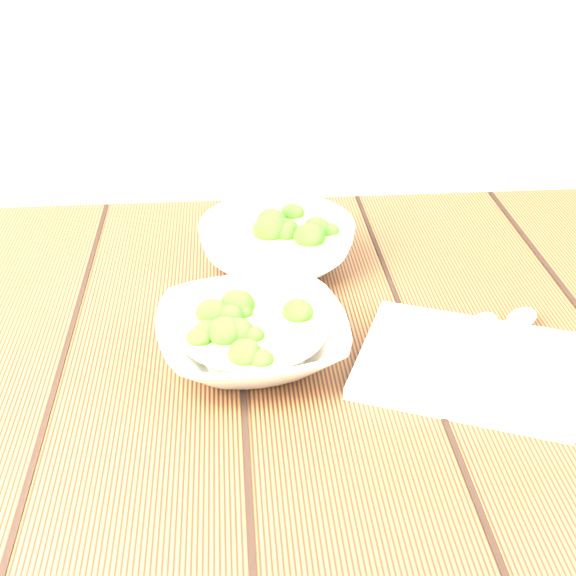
{
  "coord_description": "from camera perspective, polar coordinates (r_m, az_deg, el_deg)",
  "views": [
    {
      "loc": [
        -0.03,
        -0.79,
        1.27
      ],
      "look_at": [
        0.04,
        0.02,
        0.8
      ],
      "focal_mm": 50.0,
      "sensor_mm": 36.0,
      "label": 1
    }
  ],
  "objects": [
    {
      "name": "spoon_right",
      "position": [
        0.95,
        15.36,
        -2.99
      ],
      "size": [
        0.14,
        0.15,
        0.01
      ],
      "color": "#9F9B8D",
      "rests_on": "napkin"
    },
    {
      "name": "napkin",
      "position": [
        0.9,
        12.61,
        -5.34
      ],
      "size": [
        0.29,
        0.26,
        0.01
      ],
      "primitive_type": "cube",
      "rotation": [
        0.0,
        0.0,
        -0.4
      ],
      "color": "beige",
      "rests_on": "table"
    },
    {
      "name": "table",
      "position": [
        1.01,
        -2.04,
        -9.09
      ],
      "size": [
        1.2,
        0.8,
        0.75
      ],
      "color": "#3A2410",
      "rests_on": "ground"
    },
    {
      "name": "spoon_left",
      "position": [
        0.93,
        12.97,
        -3.51
      ],
      "size": [
        0.13,
        0.16,
        0.01
      ],
      "color": "#9F9B8D",
      "rests_on": "napkin"
    },
    {
      "name": "soup_bowl_front",
      "position": [
        0.89,
        -2.55,
        -3.43
      ],
      "size": [
        0.23,
        0.23,
        0.06
      ],
      "color": "silver",
      "rests_on": "table"
    },
    {
      "name": "trivet",
      "position": [
        0.98,
        -2.4,
        -1.26
      ],
      "size": [
        0.13,
        0.13,
        0.02
      ],
      "primitive_type": "torus",
      "rotation": [
        0.0,
        0.0,
        -0.36
      ],
      "color": "black",
      "rests_on": "table"
    },
    {
      "name": "soup_bowl_back",
      "position": [
        1.07,
        -0.8,
        3.21
      ],
      "size": [
        0.22,
        0.22,
        0.08
      ],
      "color": "silver",
      "rests_on": "table"
    }
  ]
}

